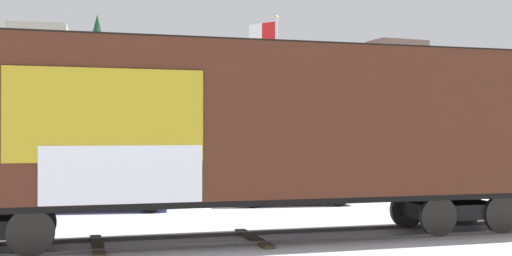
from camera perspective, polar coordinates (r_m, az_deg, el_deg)
The scene contains 7 objects.
ground_plane at distance 14.48m, azimuth -6.10°, elevation -9.93°, with size 260.00×260.00×0.00m, color silver.
track at distance 15.07m, azimuth 4.02°, elevation -9.40°, with size 59.99×5.14×0.08m.
freight_car at distance 14.48m, azimuth -1.10°, elevation 0.27°, with size 16.87×3.99×4.48m.
flagpole at distance 28.20m, azimuth 1.27°, elevation 4.60°, with size 1.06×1.19×7.46m.
hillside at distance 79.83m, azimuth -11.50°, elevation 1.67°, with size 158.13×39.57×15.41m.
parked_car_blue at distance 20.77m, azimuth -13.55°, elevation -4.68°, with size 4.59×2.30×1.71m.
parked_car_black at distance 21.93m, azimuth 2.77°, elevation -4.66°, with size 4.30×2.16×1.52m.
Camera 1 is at (-1.64, -14.19, 2.38)m, focal length 45.69 mm.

